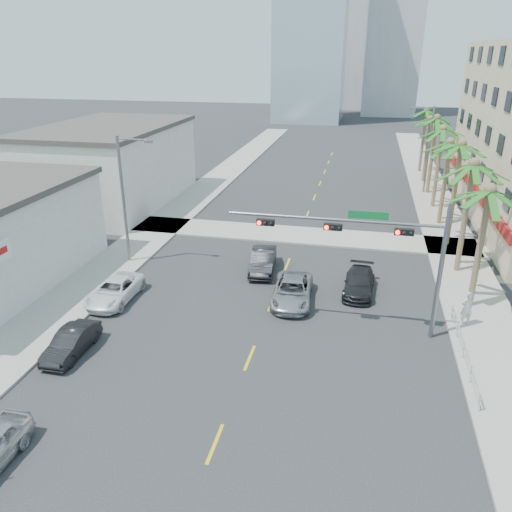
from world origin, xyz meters
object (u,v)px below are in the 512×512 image
at_px(car_lane_center, 292,291).
at_px(car_lane_right, 359,283).
at_px(traffic_signal_mast, 377,244).
at_px(car_lane_left, 263,261).
at_px(car_parked_mid, 71,342).
at_px(car_parked_far, 115,291).
at_px(pedestrian, 467,308).

xyz_separation_m(car_lane_center, car_lane_right, (3.93, 2.14, -0.05)).
relative_size(traffic_signal_mast, car_lane_left, 2.44).
distance_m(traffic_signal_mast, car_lane_left, 10.73).
height_order(traffic_signal_mast, car_parked_mid, traffic_signal_mast).
xyz_separation_m(car_parked_far, pedestrian, (20.32, 1.27, 0.47)).
xyz_separation_m(traffic_signal_mast, pedestrian, (5.13, 1.61, -3.93)).
bearing_deg(car_lane_center, pedestrian, -8.63).
relative_size(car_lane_left, car_lane_right, 1.02).
bearing_deg(pedestrian, car_lane_center, -25.24).
bearing_deg(car_lane_left, pedestrian, -27.91).
bearing_deg(car_lane_right, car_parked_mid, -141.25).
bearing_deg(car_lane_right, car_parked_far, -160.67).
bearing_deg(car_parked_mid, car_lane_center, 38.47).
bearing_deg(car_lane_left, traffic_signal_mast, -48.20).
bearing_deg(car_lane_left, car_lane_center, -63.00).
bearing_deg(car_parked_far, car_lane_left, 38.63).
relative_size(car_lane_center, pedestrian, 2.57).
bearing_deg(pedestrian, car_parked_mid, -0.26).
height_order(car_parked_mid, car_lane_left, car_lane_left).
bearing_deg(traffic_signal_mast, car_parked_mid, -159.52).
relative_size(car_lane_left, pedestrian, 2.33).
height_order(car_parked_mid, car_parked_far, car_parked_far).
xyz_separation_m(car_parked_mid, car_lane_right, (13.92, 10.11, 0.01)).
bearing_deg(car_lane_right, pedestrian, -24.77).
height_order(traffic_signal_mast, car_lane_center, traffic_signal_mast).
relative_size(car_parked_mid, pedestrian, 1.97).
relative_size(car_lane_left, car_lane_center, 0.91).
distance_m(car_parked_mid, car_lane_right, 17.20).
bearing_deg(traffic_signal_mast, car_lane_center, 151.50).
xyz_separation_m(traffic_signal_mast, car_parked_mid, (-14.61, -5.46, -4.43)).
bearing_deg(car_lane_center, car_parked_far, -171.70).
xyz_separation_m(traffic_signal_mast, car_lane_center, (-4.63, 2.51, -4.36)).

